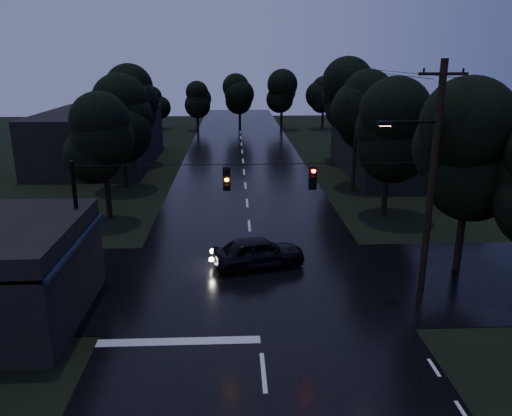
{
  "coord_description": "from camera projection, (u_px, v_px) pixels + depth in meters",
  "views": [
    {
      "loc": [
        -0.88,
        -9.21,
        10.07
      ],
      "look_at": [
        0.14,
        13.65,
        3.1
      ],
      "focal_mm": 35.0,
      "sensor_mm": 36.0,
      "label": 1
    }
  ],
  "objects": [
    {
      "name": "building_far_right",
      "position": [
        402.0,
        149.0,
        44.21
      ],
      "size": [
        10.0,
        14.0,
        4.4
      ],
      "primitive_type": "cube",
      "color": "black",
      "rests_on": "ground"
    },
    {
      "name": "tree_left_b",
      "position": [
        120.0,
        117.0,
        38.39
      ],
      "size": [
        4.2,
        4.2,
        8.85
      ],
      "color": "black",
      "rests_on": "ground"
    },
    {
      "name": "utility_pole_main",
      "position": [
        430.0,
        175.0,
        21.06
      ],
      "size": [
        3.5,
        0.3,
        10.0
      ],
      "color": "black",
      "rests_on": "ground"
    },
    {
      "name": "tree_right_a",
      "position": [
        390.0,
        130.0,
        31.54
      ],
      "size": [
        4.2,
        4.2,
        8.85
      ],
      "color": "black",
      "rests_on": "ground"
    },
    {
      "name": "building_far_left",
      "position": [
        100.0,
        137.0,
        48.67
      ],
      "size": [
        10.0,
        16.0,
        5.0
      ],
      "primitive_type": "cube",
      "color": "black",
      "rests_on": "ground"
    },
    {
      "name": "cross_street",
      "position": [
        255.0,
        282.0,
        23.24
      ],
      "size": [
        60.0,
        9.0,
        0.02
      ],
      "primitive_type": "cube",
      "color": "black",
      "rests_on": "ground"
    },
    {
      "name": "tree_left_a",
      "position": [
        103.0,
        138.0,
        30.88
      ],
      "size": [
        3.92,
        3.92,
        8.26
      ],
      "color": "black",
      "rests_on": "ground"
    },
    {
      "name": "utility_pole_far",
      "position": [
        355.0,
        142.0,
        37.75
      ],
      "size": [
        2.0,
        0.3,
        7.5
      ],
      "color": "black",
      "rests_on": "ground"
    },
    {
      "name": "car",
      "position": [
        259.0,
        252.0,
        24.7
      ],
      "size": [
        4.88,
        2.87,
        1.56
      ],
      "primitive_type": "imported",
      "rotation": [
        0.0,
        0.0,
        1.81
      ],
      "color": "black",
      "rests_on": "ground"
    },
    {
      "name": "tree_right_b",
      "position": [
        367.0,
        111.0,
        39.1
      ],
      "size": [
        4.48,
        4.48,
        9.44
      ],
      "color": "black",
      "rests_on": "ground"
    },
    {
      "name": "anchor_pole_left",
      "position": [
        79.0,
        231.0,
        21.09
      ],
      "size": [
        0.18,
        0.18,
        6.0
      ],
      "primitive_type": "cylinder",
      "color": "black",
      "rests_on": "ground"
    },
    {
      "name": "tree_corner_near",
      "position": [
        471.0,
        149.0,
        22.87
      ],
      "size": [
        4.48,
        4.48,
        9.44
      ],
      "color": "black",
      "rests_on": "ground"
    },
    {
      "name": "span_signals",
      "position": [
        269.0,
        177.0,
        20.77
      ],
      "size": [
        15.0,
        0.37,
        1.12
      ],
      "color": "black",
      "rests_on": "ground"
    },
    {
      "name": "main_road",
      "position": [
        245.0,
        186.0,
        40.44
      ],
      "size": [
        12.0,
        120.0,
        0.02
      ],
      "primitive_type": "cube",
      "color": "black",
      "rests_on": "ground"
    },
    {
      "name": "tree_right_c",
      "position": [
        347.0,
        96.0,
        48.57
      ],
      "size": [
        4.76,
        4.76,
        10.03
      ],
      "color": "black",
      "rests_on": "ground"
    },
    {
      "name": "tree_left_c",
      "position": [
        136.0,
        101.0,
        47.81
      ],
      "size": [
        4.48,
        4.48,
        9.44
      ],
      "color": "black",
      "rests_on": "ground"
    }
  ]
}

